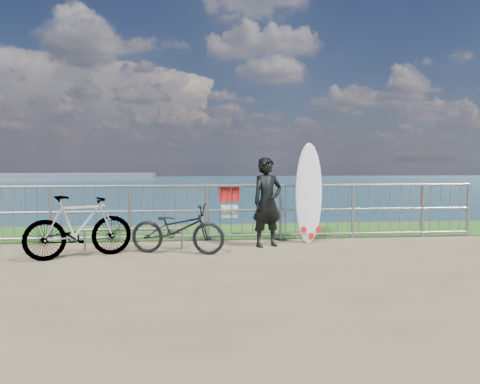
{
  "coord_description": "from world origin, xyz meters",
  "views": [
    {
      "loc": [
        -0.77,
        -7.67,
        1.62
      ],
      "look_at": [
        0.13,
        1.2,
        1.0
      ],
      "focal_mm": 35.0,
      "sensor_mm": 36.0,
      "label": 1
    }
  ],
  "objects": [
    {
      "name": "bicycle_far",
      "position": [
        -2.64,
        0.18,
        0.52
      ],
      "size": [
        1.78,
        1.12,
        1.04
      ],
      "primitive_type": "imported",
      "rotation": [
        0.0,
        0.0,
        1.97
      ],
      "color": "black",
      "rests_on": "ground"
    },
    {
      "name": "railing",
      "position": [
        0.02,
        1.6,
        0.58
      ],
      "size": [
        10.06,
        0.1,
        1.13
      ],
      "color": "gray",
      "rests_on": "ground"
    },
    {
      "name": "bicycle_near",
      "position": [
        -1.03,
        0.37,
        0.43
      ],
      "size": [
        1.74,
        0.97,
        0.86
      ],
      "primitive_type": "imported",
      "rotation": [
        0.0,
        0.0,
        1.31
      ],
      "color": "black",
      "rests_on": "ground"
    },
    {
      "name": "surfboard",
      "position": [
        1.49,
        1.27,
        0.9
      ],
      "size": [
        0.61,
        0.56,
        1.96
      ],
      "color": "white",
      "rests_on": "ground"
    },
    {
      "name": "seascape",
      "position": [
        -43.75,
        147.49,
        -4.03
      ],
      "size": [
        260.0,
        260.0,
        5.0
      ],
      "color": "brown",
      "rests_on": "ground"
    },
    {
      "name": "bike_rack",
      "position": [
        -1.83,
        0.77,
        0.33
      ],
      "size": [
        1.92,
        0.05,
        0.4
      ],
      "color": "gray",
      "rests_on": "ground"
    },
    {
      "name": "surfer",
      "position": [
        0.6,
        0.87,
        0.83
      ],
      "size": [
        0.71,
        0.59,
        1.66
      ],
      "primitive_type": "imported",
      "rotation": [
        0.0,
        0.0,
        0.37
      ],
      "color": "black",
      "rests_on": "ground"
    },
    {
      "name": "grass_strip",
      "position": [
        0.0,
        2.7,
        0.01
      ],
      "size": [
        120.0,
        120.0,
        0.0
      ],
      "primitive_type": "plane",
      "color": "#235A18",
      "rests_on": "ground"
    }
  ]
}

